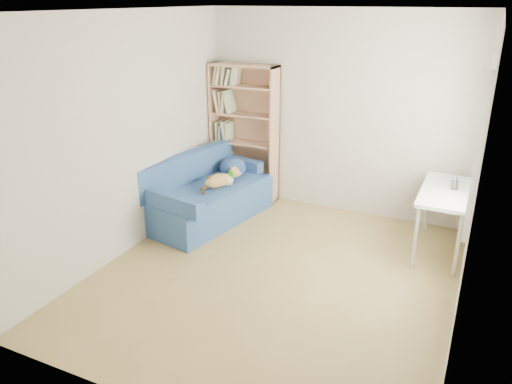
{
  "coord_description": "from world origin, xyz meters",
  "views": [
    {
      "loc": [
        1.73,
        -4.18,
        2.7
      ],
      "look_at": [
        -0.27,
        0.12,
        0.85
      ],
      "focal_mm": 35.0,
      "sensor_mm": 36.0,
      "label": 1
    }
  ],
  "objects_px": {
    "sofa": "(208,195)",
    "bookshelf": "(244,139)",
    "pen_cup": "(455,184)",
    "desk": "(445,197)"
  },
  "relations": [
    {
      "from": "sofa",
      "to": "pen_cup",
      "type": "xyz_separation_m",
      "value": [
        2.9,
        0.38,
        0.48
      ]
    },
    {
      "from": "pen_cup",
      "to": "desk",
      "type": "bearing_deg",
      "value": -137.82
    },
    {
      "from": "bookshelf",
      "to": "pen_cup",
      "type": "bearing_deg",
      "value": -9.83
    },
    {
      "from": "sofa",
      "to": "bookshelf",
      "type": "height_order",
      "value": "bookshelf"
    },
    {
      "from": "sofa",
      "to": "desk",
      "type": "xyz_separation_m",
      "value": [
        2.83,
        0.31,
        0.34
      ]
    },
    {
      "from": "sofa",
      "to": "pen_cup",
      "type": "distance_m",
      "value": 2.97
    },
    {
      "from": "sofa",
      "to": "bookshelf",
      "type": "relative_size",
      "value": 0.99
    },
    {
      "from": "pen_cup",
      "to": "sofa",
      "type": "bearing_deg",
      "value": -172.55
    },
    {
      "from": "desk",
      "to": "pen_cup",
      "type": "distance_m",
      "value": 0.17
    },
    {
      "from": "bookshelf",
      "to": "desk",
      "type": "relative_size",
      "value": 1.67
    }
  ]
}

